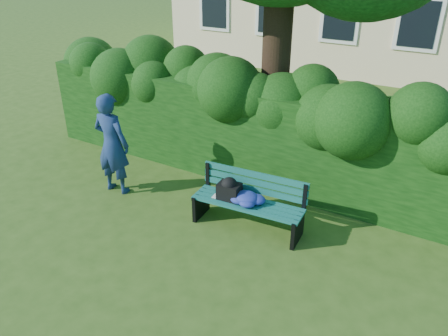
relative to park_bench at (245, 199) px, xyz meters
The scene contains 4 objects.
ground 0.87m from the park_bench, 123.26° to the right, with size 80.00×80.00×0.00m, color #325118.
hedge 1.70m from the park_bench, 103.64° to the left, with size 10.00×1.00×1.80m.
park_bench is the anchor object (origin of this frame).
man_reading 2.64m from the park_bench, behind, with size 0.68×0.45×1.87m, color navy.
Camera 1 is at (3.14, -4.68, 4.07)m, focal length 35.00 mm.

